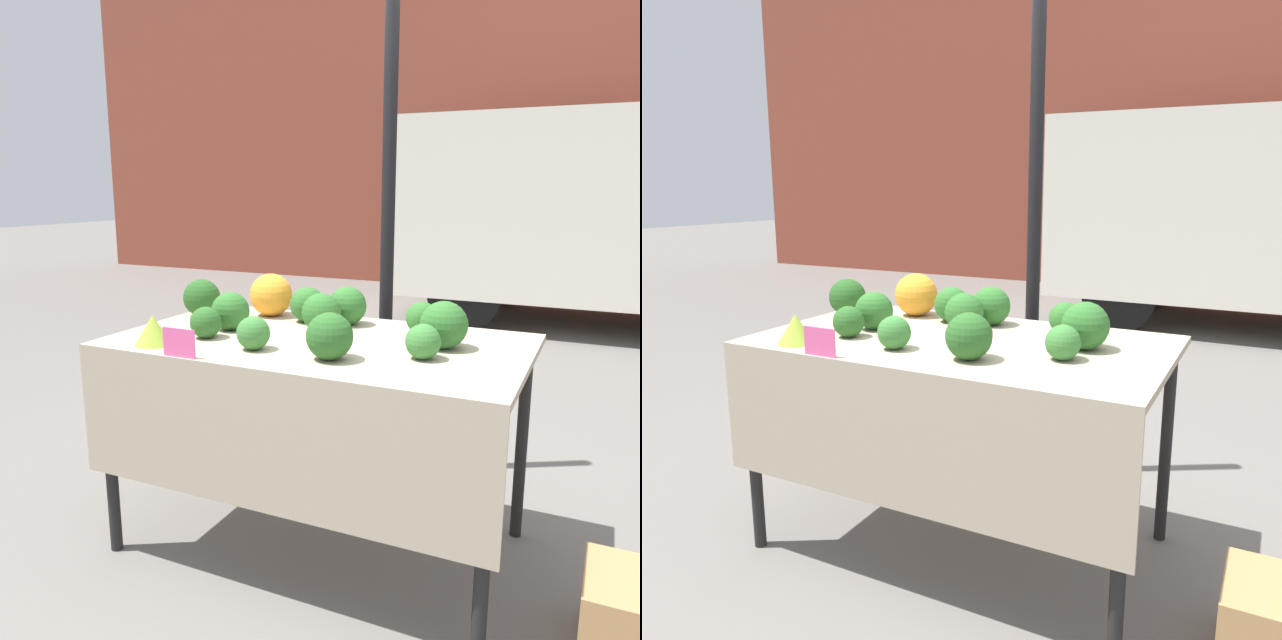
# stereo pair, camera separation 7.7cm
# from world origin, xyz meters

# --- Properties ---
(ground_plane) EXTENTS (40.00, 40.00, 0.00)m
(ground_plane) POSITION_xyz_m (0.00, 0.00, 0.00)
(ground_plane) COLOR slate
(building_facade) EXTENTS (16.00, 0.60, 4.98)m
(building_facade) POSITION_xyz_m (0.00, 7.67, 2.49)
(building_facade) COLOR brown
(building_facade) RESTS_ON ground_plane
(tent_pole) EXTENTS (0.07, 0.07, 2.68)m
(tent_pole) POSITION_xyz_m (0.01, 0.78, 1.34)
(tent_pole) COLOR black
(tent_pole) RESTS_ON ground_plane
(market_table) EXTENTS (1.66, 0.97, 0.92)m
(market_table) POSITION_xyz_m (0.00, -0.07, 0.80)
(market_table) COLOR tan
(market_table) RESTS_ON ground_plane
(orange_cauliflower) EXTENTS (0.21, 0.21, 0.21)m
(orange_cauliflower) POSITION_xyz_m (-0.41, 0.33, 1.02)
(orange_cauliflower) COLOR orange
(orange_cauliflower) RESTS_ON market_table
(romanesco_head) EXTENTS (0.15, 0.15, 0.12)m
(romanesco_head) POSITION_xyz_m (-0.56, -0.36, 0.98)
(romanesco_head) COLOR #93B238
(romanesco_head) RESTS_ON market_table
(broccoli_head_0) EXTENTS (0.18, 0.18, 0.18)m
(broccoli_head_0) POSITION_xyz_m (-0.71, 0.18, 1.01)
(broccoli_head_0) COLOR #23511E
(broccoli_head_0) RESTS_ON market_table
(broccoli_head_1) EXTENTS (0.17, 0.17, 0.17)m
(broccoli_head_1) POSITION_xyz_m (-0.42, -0.01, 1.00)
(broccoli_head_1) COLOR #2D6628
(broccoli_head_1) RESTS_ON market_table
(broccoli_head_2) EXTENTS (0.13, 0.13, 0.13)m
(broccoli_head_2) POSITION_xyz_m (-0.16, -0.26, 0.98)
(broccoli_head_2) COLOR #387533
(broccoli_head_2) RESTS_ON market_table
(broccoli_head_3) EXTENTS (0.16, 0.16, 0.16)m
(broccoli_head_3) POSITION_xyz_m (-0.19, 0.28, 1.00)
(broccoli_head_3) COLOR #2D6628
(broccoli_head_3) RESTS_ON market_table
(broccoli_head_4) EXTENTS (0.13, 0.13, 0.13)m
(broccoli_head_4) POSITION_xyz_m (0.46, -0.11, 0.98)
(broccoli_head_4) COLOR #387533
(broccoli_head_4) RESTS_ON market_table
(broccoli_head_5) EXTENTS (0.17, 0.17, 0.17)m
(broccoli_head_5) POSITION_xyz_m (-0.05, 0.12, 1.00)
(broccoli_head_5) COLOR #2D6628
(broccoli_head_5) RESTS_ON market_table
(broccoli_head_6) EXTENTS (0.14, 0.14, 0.14)m
(broccoli_head_6) POSITION_xyz_m (0.35, 0.27, 0.99)
(broccoli_head_6) COLOR #2D6628
(broccoli_head_6) RESTS_ON market_table
(broccoli_head_7) EXTENTS (0.17, 0.17, 0.17)m
(broccoli_head_7) POSITION_xyz_m (-0.01, 0.30, 1.01)
(broccoli_head_7) COLOR #2D6628
(broccoli_head_7) RESTS_ON market_table
(broccoli_head_8) EXTENTS (0.17, 0.17, 0.17)m
(broccoli_head_8) POSITION_xyz_m (0.16, -0.26, 1.01)
(broccoli_head_8) COLOR #285B23
(broccoli_head_8) RESTS_ON market_table
(broccoli_head_9) EXTENTS (0.13, 0.13, 0.13)m
(broccoli_head_9) POSITION_xyz_m (-0.43, -0.18, 0.98)
(broccoli_head_9) COLOR #285B23
(broccoli_head_9) RESTS_ON market_table
(broccoli_head_10) EXTENTS (0.19, 0.19, 0.19)m
(broccoli_head_10) POSITION_xyz_m (0.49, 0.07, 1.01)
(broccoli_head_10) COLOR #2D6628
(broccoli_head_10) RESTS_ON market_table
(price_sign) EXTENTS (0.14, 0.01, 0.11)m
(price_sign) POSITION_xyz_m (-0.35, -0.47, 0.97)
(price_sign) COLOR #F45B9E
(price_sign) RESTS_ON market_table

